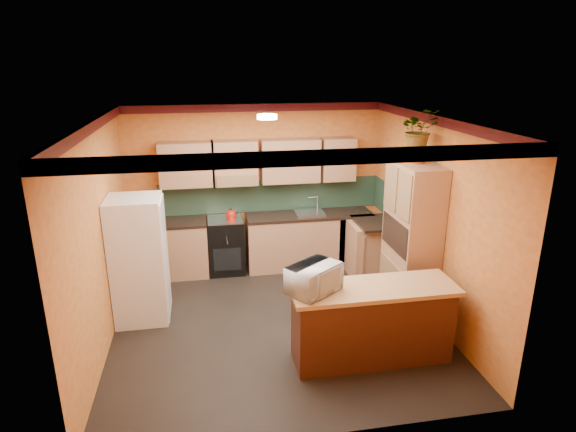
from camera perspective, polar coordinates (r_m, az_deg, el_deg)
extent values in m
plane|color=black|center=(6.62, -1.46, -12.48)|extent=(4.20, 4.20, 0.00)
cube|color=white|center=(5.74, -1.68, 11.42)|extent=(4.20, 4.20, 0.04)
cube|color=#E9923E|center=(8.04, -3.83, 3.52)|extent=(4.20, 0.04, 2.70)
cube|color=#E9923E|center=(4.16, 2.91, -10.90)|extent=(4.20, 0.04, 2.70)
cube|color=#E9923E|center=(6.12, -21.41, -2.45)|extent=(0.04, 4.20, 2.70)
cube|color=#E9923E|center=(6.68, 16.56, -0.27)|extent=(0.04, 4.20, 2.70)
cube|color=#223E31|center=(8.10, -2.04, 2.45)|extent=(3.70, 0.02, 0.53)
cube|color=#223E31|center=(7.93, 11.95, 1.72)|extent=(0.02, 1.40, 0.53)
cube|color=tan|center=(7.79, -3.02, 6.45)|extent=(3.10, 0.34, 0.70)
cylinder|color=white|center=(6.34, -2.50, 11.67)|extent=(0.26, 0.26, 0.06)
cube|color=tan|center=(8.05, -2.90, -3.27)|extent=(3.65, 0.60, 0.88)
cube|color=black|center=(7.89, -2.95, -0.16)|extent=(3.65, 0.62, 0.04)
cube|color=black|center=(7.99, -7.36, -3.44)|extent=(0.58, 0.58, 0.91)
cube|color=silver|center=(8.01, 2.55, 0.39)|extent=(0.48, 0.40, 0.03)
cube|color=tan|center=(7.91, 10.16, -3.94)|extent=(0.60, 0.80, 0.88)
cube|color=black|center=(7.75, 10.35, -0.78)|extent=(0.62, 0.80, 0.04)
cube|color=white|center=(6.66, -17.26, -4.98)|extent=(0.68, 0.66, 1.70)
cube|color=tan|center=(6.67, 14.39, -2.83)|extent=(0.48, 0.90, 2.10)
cylinder|color=#964824|center=(6.41, 14.99, 6.81)|extent=(0.22, 0.22, 0.16)
imported|color=tan|center=(6.36, 15.24, 9.87)|extent=(0.49, 0.43, 0.53)
cube|color=#532513|center=(5.79, 9.87, -12.58)|extent=(1.80, 0.55, 0.88)
cube|color=tan|center=(5.57, 10.13, -8.46)|extent=(1.90, 0.65, 0.05)
imported|color=white|center=(5.30, 3.08, -7.41)|extent=(0.69, 0.65, 0.32)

